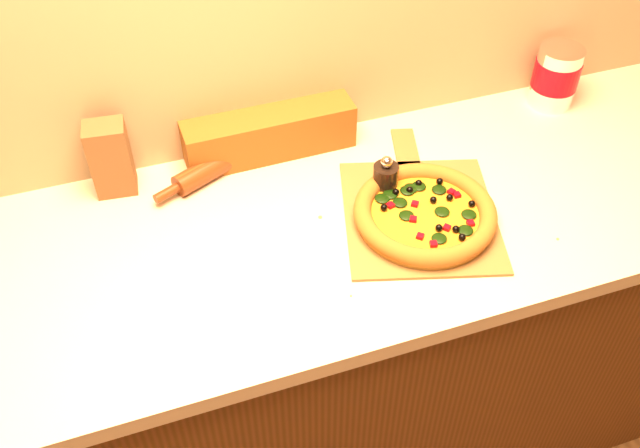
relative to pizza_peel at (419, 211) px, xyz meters
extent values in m
cube|color=#4C2E10|center=(-0.33, 0.03, -0.47)|extent=(2.80, 0.65, 0.86)
cube|color=beige|center=(-0.33, 0.03, -0.02)|extent=(2.84, 0.68, 0.04)
cube|color=brown|center=(0.00, -0.01, 0.00)|extent=(0.42, 0.44, 0.01)
cube|color=brown|center=(0.06, 0.21, 0.00)|extent=(0.09, 0.16, 0.01)
cylinder|color=gold|center=(0.00, -0.03, 0.01)|extent=(0.29, 0.29, 0.01)
cylinder|color=yellow|center=(0.00, -0.03, 0.02)|extent=(0.24, 0.24, 0.01)
torus|color=brown|center=(0.00, -0.03, 0.03)|extent=(0.31, 0.31, 0.04)
ellipsoid|color=black|center=(0.04, -0.01, 0.03)|extent=(0.03, 0.03, 0.01)
sphere|color=black|center=(-0.04, -0.05, 0.03)|extent=(0.02, 0.02, 0.02)
cube|color=maroon|center=(0.01, -0.08, 0.03)|extent=(0.02, 0.02, 0.01)
cylinder|color=black|center=(-0.05, 0.08, 0.04)|extent=(0.06, 0.06, 0.08)
sphere|color=silver|center=(-0.05, 0.08, 0.09)|extent=(0.03, 0.03, 0.03)
cylinder|color=#56220E|center=(-0.38, 0.28, 0.02)|extent=(0.26, 0.15, 0.05)
cylinder|color=#56220E|center=(-0.23, 0.35, 0.02)|extent=(0.06, 0.04, 0.02)
cylinder|color=#56220E|center=(-0.52, 0.21, 0.02)|extent=(0.06, 0.04, 0.02)
cylinder|color=silver|center=(0.50, 0.27, 0.08)|extent=(0.11, 0.11, 0.16)
cylinder|color=#970513|center=(0.50, 0.27, 0.08)|extent=(0.12, 0.12, 0.07)
cube|color=brown|center=(-0.25, 0.33, 0.05)|extent=(0.41, 0.14, 0.11)
cube|color=brown|center=(-0.62, 0.30, 0.08)|extent=(0.10, 0.08, 0.18)
camera|label=1|loc=(-0.58, -1.01, 1.08)|focal=40.00mm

